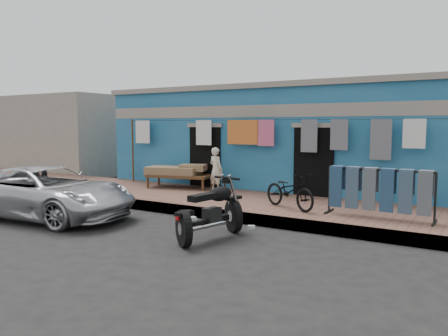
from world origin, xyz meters
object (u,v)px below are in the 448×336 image
car (46,191)px  bicycle (290,187)px  jeans_rack (379,192)px  motorcycle (210,209)px  seated_person (216,169)px  charpoy (180,176)px

car → bicycle: bearing=-67.0°
jeans_rack → motorcycle: bearing=-136.1°
bicycle → motorcycle: bicycle is taller
motorcycle → jeans_rack: size_ratio=0.83×
seated_person → jeans_rack: (4.79, -1.25, -0.10)m
bicycle → jeans_rack: size_ratio=0.70×
car → jeans_rack: jeans_rack is taller
car → motorcycle: bearing=-91.6°
car → bicycle: bicycle is taller
motorcycle → charpoy: bearing=142.1°
charpoy → car: bearing=-99.6°
jeans_rack → seated_person: bearing=165.3°
car → bicycle: 5.64m
seated_person → charpoy: 1.39m
motorcycle → charpoy: 5.21m
seated_person → motorcycle: (2.23, -3.71, -0.31)m
bicycle → charpoy: 4.40m
charpoy → bicycle: bearing=-18.1°
bicycle → jeans_rack: (1.96, 0.04, 0.03)m
motorcycle → seated_person: bearing=129.6°
charpoy → jeans_rack: (6.14, -1.32, 0.19)m
seated_person → motorcycle: seated_person is taller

